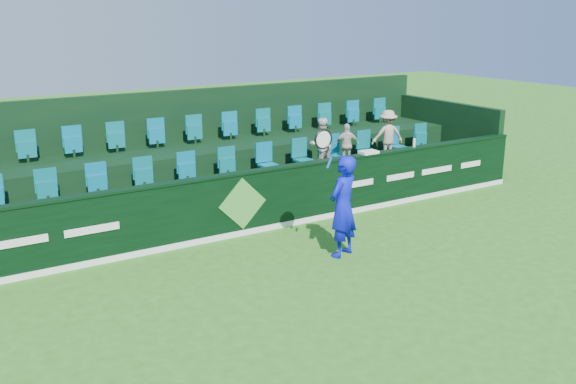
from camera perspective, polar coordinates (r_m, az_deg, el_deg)
ground at (r=10.49m, az=6.14°, el=-9.98°), size 60.00×60.00×0.00m
sponsor_hoarding at (r=13.40m, az=-4.27°, el=-1.03°), size 16.00×0.25×1.35m
stand_tier_front at (r=14.43m, az=-6.29°, el=-0.99°), size 16.00×2.00×0.80m
stand_tier_back at (r=16.04m, az=-9.26°, el=1.54°), size 16.00×1.80×1.30m
stand_rear at (r=16.31m, az=-9.96°, el=3.80°), size 16.00×4.10×2.60m
seat_row_front at (r=14.59m, az=-7.05°, el=2.03°), size 13.50×0.50×0.60m
seat_row_back at (r=16.11m, az=-9.83°, el=5.04°), size 13.50×0.50×0.60m
tennis_player at (r=12.16m, az=4.89°, el=-1.24°), size 1.21×0.70×2.60m
spectator_left at (r=15.56m, az=2.96°, el=4.27°), size 0.65×0.52×1.28m
spectator_middle at (r=16.03m, az=5.27°, el=4.19°), size 0.68×0.50×1.07m
spectator_right at (r=16.81m, az=8.85°, el=5.02°), size 0.95×0.72×1.30m
towel at (r=15.03m, az=7.17°, el=3.53°), size 0.43×0.28×0.06m
drinks_bottle at (r=15.92m, az=11.15°, el=4.32°), size 0.07×0.07×0.21m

